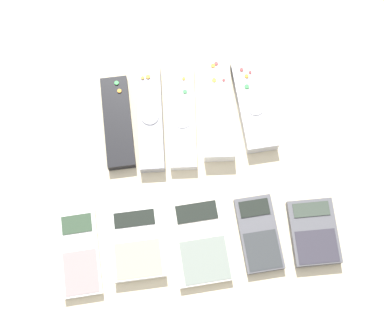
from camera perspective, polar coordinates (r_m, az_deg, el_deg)
ground_plane at (r=0.96m, az=0.18°, el=-2.16°), size 3.00×3.00×0.00m
remote_0 at (r=1.00m, az=-7.92°, el=4.50°), size 0.06×0.18×0.02m
remote_1 at (r=0.99m, az=-4.47°, el=5.13°), size 0.05×0.21×0.02m
remote_2 at (r=0.99m, az=-1.04°, el=5.44°), size 0.06×0.22×0.02m
remote_3 at (r=0.99m, az=2.65°, el=6.07°), size 0.07×0.20×0.03m
remote_4 at (r=1.00m, az=6.61°, el=6.27°), size 0.07×0.18×0.03m
calculator_0 at (r=0.94m, az=-11.86°, el=-9.22°), size 0.07×0.15×0.01m
calculator_1 at (r=0.93m, az=-5.87°, el=-8.38°), size 0.09×0.13×0.02m
calculator_2 at (r=0.93m, az=1.05°, el=-8.17°), size 0.10×0.15×0.01m
calculator_3 at (r=0.93m, az=7.14°, el=-7.33°), size 0.07×0.13×0.01m
calculator_4 at (r=0.95m, az=12.84°, el=-7.06°), size 0.08×0.11×0.02m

